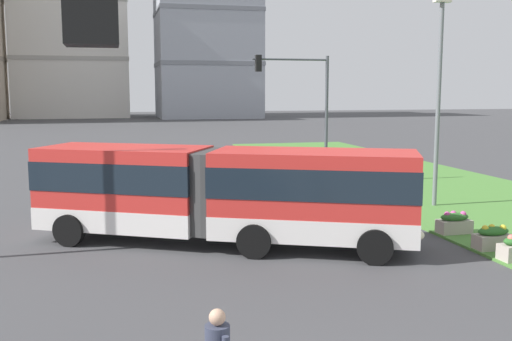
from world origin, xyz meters
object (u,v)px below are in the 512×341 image
(articulated_bus, at_px, (223,192))
(streetlight_median, at_px, (439,94))
(flower_planter_4, at_px, (454,223))
(flower_planter_3, at_px, (493,238))
(traffic_light_far_right, at_px, (304,98))
(apartment_tower_centre, at_px, (207,15))

(articulated_bus, height_order, streetlight_median, streetlight_median)
(flower_planter_4, bearing_deg, articulated_bus, 175.27)
(articulated_bus, bearing_deg, flower_planter_3, -19.36)
(articulated_bus, relative_size, streetlight_median, 1.38)
(flower_planter_4, height_order, traffic_light_far_right, traffic_light_far_right)
(apartment_tower_centre, bearing_deg, traffic_light_far_right, -95.55)
(articulated_bus, bearing_deg, streetlight_median, 21.99)
(streetlight_median, xyz_separation_m, apartment_tower_centre, (4.06, 84.59, 13.34))
(traffic_light_far_right, height_order, apartment_tower_centre, apartment_tower_centre)
(articulated_bus, relative_size, apartment_tower_centre, 0.32)
(traffic_light_far_right, bearing_deg, streetlight_median, -62.14)
(streetlight_median, bearing_deg, flower_planter_4, -112.85)
(streetlight_median, bearing_deg, apartment_tower_centre, 87.25)
(articulated_bus, relative_size, traffic_light_far_right, 1.80)
(articulated_bus, distance_m, flower_planter_3, 8.24)
(flower_planter_3, relative_size, traffic_light_far_right, 0.17)
(flower_planter_3, relative_size, streetlight_median, 0.13)
(articulated_bus, distance_m, flower_planter_4, 7.81)
(flower_planter_3, distance_m, streetlight_median, 8.05)
(flower_planter_4, distance_m, traffic_light_far_right, 11.97)
(flower_planter_3, bearing_deg, articulated_bus, 160.64)
(apartment_tower_centre, bearing_deg, articulated_bus, -98.77)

